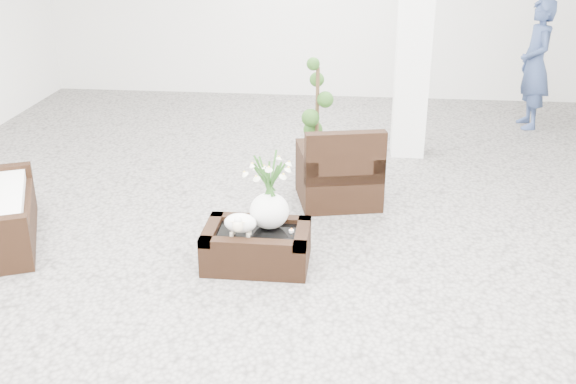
# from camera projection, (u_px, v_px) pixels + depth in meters

# --- Properties ---
(ground) EXTENTS (11.00, 11.00, 0.00)m
(ground) POSITION_uv_depth(u_px,v_px,m) (289.00, 251.00, 6.21)
(ground) COLOR gray
(ground) RESTS_ON ground
(column) EXTENTS (0.40, 0.40, 3.50)m
(column) POSITION_uv_depth(u_px,v_px,m) (416.00, 11.00, 7.98)
(column) COLOR white
(column) RESTS_ON ground
(coffee_table) EXTENTS (0.90, 0.60, 0.31)m
(coffee_table) POSITION_uv_depth(u_px,v_px,m) (257.00, 248.00, 5.92)
(coffee_table) COLOR black
(coffee_table) RESTS_ON ground
(sheep_figurine) EXTENTS (0.28, 0.23, 0.21)m
(sheep_figurine) POSITION_uv_depth(u_px,v_px,m) (240.00, 225.00, 5.74)
(sheep_figurine) COLOR white
(sheep_figurine) RESTS_ON coffee_table
(planter_narcissus) EXTENTS (0.44, 0.44, 0.80)m
(planter_narcissus) POSITION_uv_depth(u_px,v_px,m) (269.00, 185.00, 5.79)
(planter_narcissus) COLOR white
(planter_narcissus) RESTS_ON coffee_table
(tealight) EXTENTS (0.04, 0.04, 0.03)m
(tealight) POSITION_uv_depth(u_px,v_px,m) (291.00, 231.00, 5.84)
(tealight) COLOR white
(tealight) RESTS_ON coffee_table
(armchair) EXTENTS (0.96, 0.93, 0.86)m
(armchair) POSITION_uv_depth(u_px,v_px,m) (339.00, 162.00, 7.11)
(armchair) COLOR black
(armchair) RESTS_ON ground
(topiary) EXTENTS (0.35, 0.35, 1.32)m
(topiary) POSITION_uv_depth(u_px,v_px,m) (317.00, 117.00, 7.83)
(topiary) COLOR #224415
(topiary) RESTS_ON ground
(shopper) EXTENTS (0.48, 0.68, 1.76)m
(shopper) POSITION_uv_depth(u_px,v_px,m) (535.00, 64.00, 9.35)
(shopper) COLOR navy
(shopper) RESTS_ON ground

